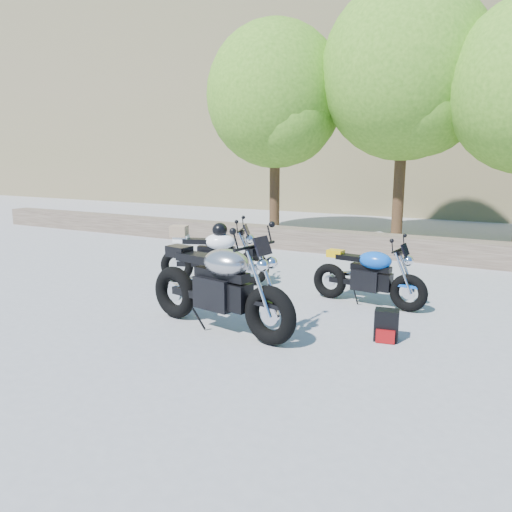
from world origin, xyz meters
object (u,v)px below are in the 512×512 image
(white_bike, at_px, (213,254))
(backpack, at_px, (386,326))
(silver_bike, at_px, (219,287))
(blue_bike, at_px, (369,276))

(white_bike, height_order, backpack, white_bike)
(silver_bike, xyz_separation_m, backpack, (1.96, 0.63, -0.39))
(silver_bike, distance_m, backpack, 2.10)
(blue_bike, relative_size, backpack, 4.68)
(white_bike, relative_size, blue_bike, 1.05)
(white_bike, bearing_deg, blue_bike, -18.29)
(silver_bike, xyz_separation_m, blue_bike, (1.36, 1.99, -0.13))
(white_bike, bearing_deg, backpack, -40.61)
(silver_bike, height_order, blue_bike, silver_bike)
(silver_bike, bearing_deg, blue_bike, 66.04)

